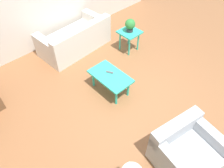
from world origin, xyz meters
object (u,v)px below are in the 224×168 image
coffee_table (110,77)px  potted_plant (130,25)px  side_table_plant (129,35)px  armchair (186,151)px  sofa (76,40)px

coffee_table → potted_plant: size_ratio=2.71×
side_table_plant → armchair: bearing=150.6°
armchair → potted_plant: bearing=70.8°
sofa → side_table_plant: 1.41m
side_table_plant → potted_plant: (0.00, -0.00, 0.28)m
armchair → potted_plant: potted_plant is taller
potted_plant → side_table_plant: bearing=116.6°
armchair → side_table_plant: armchair is taller
armchair → potted_plant: (2.78, -1.57, 0.45)m
side_table_plant → potted_plant: 0.28m
sofa → side_table_plant: (-0.98, -1.00, 0.17)m
sofa → side_table_plant: size_ratio=3.37×
potted_plant → coffee_table: bearing=119.0°
armchair → coffee_table: 2.04m
side_table_plant → coffee_table: bearing=119.0°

